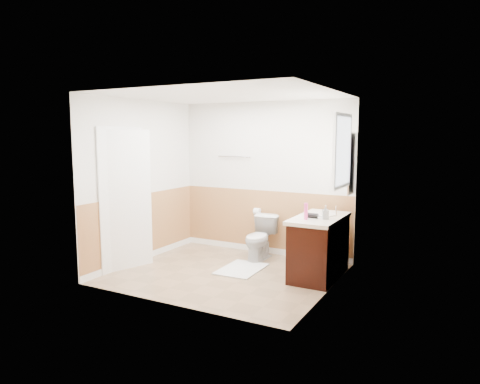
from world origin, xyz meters
The scene contains 32 objects.
floor centered at (0.00, 0.00, 0.00)m, with size 3.00×3.00×0.00m, color #8C7051.
ceiling centered at (0.00, 0.00, 2.50)m, with size 3.00×3.00×0.00m, color white.
wall_back centered at (0.00, 1.30, 1.25)m, with size 3.00×3.00×0.00m, color silver.
wall_front centered at (0.00, -1.30, 1.25)m, with size 3.00×3.00×0.00m, color silver.
wall_left centered at (-1.50, 0.00, 1.25)m, with size 3.00×3.00×0.00m, color silver.
wall_right centered at (1.50, 0.00, 1.25)m, with size 3.00×3.00×0.00m, color silver.
wainscot_back centered at (0.00, 1.29, 0.50)m, with size 3.00×3.00×0.00m, color #A77842.
wainscot_front centered at (0.00, -1.29, 0.50)m, with size 3.00×3.00×0.00m, color #A77842.
wainscot_left centered at (-1.49, 0.00, 0.50)m, with size 2.60×2.60×0.00m, color #A77842.
wainscot_right centered at (1.49, 0.00, 0.50)m, with size 2.60×2.60×0.00m, color #A77842.
toilet centered at (0.12, 0.87, 0.34)m, with size 0.38×0.67×0.69m, color silver.
bath_mat centered at (0.12, 0.26, 0.01)m, with size 0.55×0.80×0.02m, color silver.
vanity_cabinet centered at (1.21, 0.50, 0.40)m, with size 0.55×1.10×0.80m, color black.
vanity_knob_left centered at (0.91, 0.40, 0.55)m, with size 0.03×0.03×0.03m, color #B4B3BA.
vanity_knob_right centered at (0.91, 0.60, 0.55)m, with size 0.03×0.03×0.03m, color silver.
countertop centered at (1.20, 0.50, 0.83)m, with size 0.60×1.15×0.05m, color white.
sink_basin centered at (1.21, 0.65, 0.86)m, with size 0.36×0.36×0.02m, color white.
faucet centered at (1.39, 0.65, 0.92)m, with size 0.02×0.02×0.14m, color #BBBBC2.
lotion_bottle centered at (1.11, 0.21, 0.96)m, with size 0.05×0.05×0.22m, color #EC3D93.
soap_dispenser centered at (1.33, 0.36, 0.94)m, with size 0.08×0.08×0.18m, color gray.
hair_dryer_body centered at (1.16, 0.34, 0.89)m, with size 0.07×0.07×0.14m, color black.
hair_dryer_handle centered at (1.13, 0.39, 0.86)m, with size 0.03×0.03×0.07m, color black.
mirror_panel centered at (1.48, 1.10, 1.55)m, with size 0.02×0.35×0.90m, color silver.
window_frame centered at (1.47, 0.59, 1.75)m, with size 0.04×0.80×1.00m, color white.
window_glass centered at (1.49, 0.59, 1.75)m, with size 0.01×0.70×0.90m, color white.
door centered at (-1.40, -0.45, 1.02)m, with size 0.05×0.80×2.04m, color white.
door_frame centered at (-1.48, -0.45, 1.03)m, with size 0.02×0.92×2.10m, color white.
door_knob centered at (-1.34, -0.12, 0.95)m, with size 0.06×0.06×0.06m, color silver.
towel_bar centered at (-0.55, 1.25, 1.60)m, with size 0.02×0.02×0.62m, color silver.
tp_holder_bar centered at (-0.10, 1.23, 0.70)m, with size 0.02×0.02×0.14m, color silver.
tp_roll centered at (-0.10, 1.23, 0.70)m, with size 0.11×0.11×0.10m, color white.
tp_sheet centered at (-0.10, 1.23, 0.59)m, with size 0.10×0.01×0.16m, color white.
Camera 1 is at (3.05, -5.25, 1.96)m, focal length 32.92 mm.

